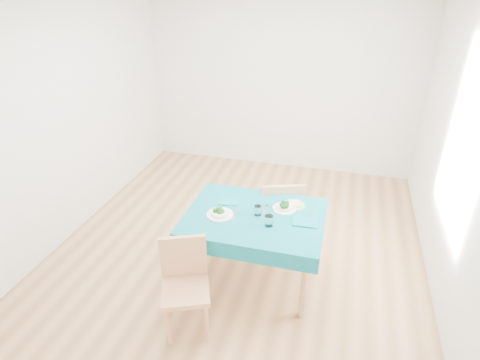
% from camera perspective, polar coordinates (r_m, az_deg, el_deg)
% --- Properties ---
extents(room_shell, '(4.02, 4.52, 2.73)m').
position_cam_1_polar(room_shell, '(3.98, 0.00, 6.35)').
color(room_shell, olive).
rests_on(room_shell, ground).
extents(table, '(1.29, 0.98, 0.76)m').
position_cam_1_polar(table, '(3.99, 2.04, -9.60)').
color(table, '#095C68').
rests_on(table, ground).
extents(chair_near, '(0.53, 0.55, 0.98)m').
position_cam_1_polar(chair_near, '(3.46, -7.85, -14.53)').
color(chair_near, tan).
rests_on(chair_near, ground).
extents(chair_far, '(0.62, 0.64, 1.17)m').
position_cam_1_polar(chair_far, '(4.42, 5.62, -2.47)').
color(chair_far, tan).
rests_on(chair_far, ground).
extents(bowl_near, '(0.25, 0.25, 0.08)m').
position_cam_1_polar(bowl_near, '(3.76, -2.88, -4.51)').
color(bowl_near, white).
rests_on(bowl_near, table).
extents(bowl_far, '(0.23, 0.23, 0.07)m').
position_cam_1_polar(bowl_far, '(3.87, 6.34, -3.68)').
color(bowl_far, white).
rests_on(bowl_far, table).
extents(fork_near, '(0.06, 0.20, 0.00)m').
position_cam_1_polar(fork_near, '(3.77, -3.80, -5.09)').
color(fork_near, silver).
rests_on(fork_near, table).
extents(knife_near, '(0.02, 0.22, 0.00)m').
position_cam_1_polar(knife_near, '(3.75, -0.88, -5.19)').
color(knife_near, silver).
rests_on(knife_near, table).
extents(fork_far, '(0.05, 0.17, 0.00)m').
position_cam_1_polar(fork_far, '(3.87, 3.40, -4.15)').
color(fork_far, silver).
rests_on(fork_far, table).
extents(knife_far, '(0.03, 0.23, 0.00)m').
position_cam_1_polar(knife_far, '(3.80, 10.41, -5.30)').
color(knife_far, silver).
rests_on(knife_far, table).
extents(napkin_near, '(0.20, 0.15, 0.01)m').
position_cam_1_polar(napkin_near, '(3.97, -1.73, -3.13)').
color(napkin_near, '#0D6773').
rests_on(napkin_near, table).
extents(napkin_far, '(0.23, 0.17, 0.01)m').
position_cam_1_polar(napkin_far, '(3.71, 9.19, -5.94)').
color(napkin_far, '#0D6773').
rests_on(napkin_far, table).
extents(tumbler_center, '(0.07, 0.07, 0.09)m').
position_cam_1_polar(tumbler_center, '(3.76, 2.55, -4.34)').
color(tumbler_center, white).
rests_on(tumbler_center, table).
extents(tumbler_side, '(0.08, 0.08, 0.10)m').
position_cam_1_polar(tumbler_side, '(3.62, 4.13, -5.78)').
color(tumbler_side, white).
rests_on(tumbler_side, table).
extents(side_plate, '(0.21, 0.21, 0.01)m').
position_cam_1_polar(side_plate, '(3.96, 7.67, -3.52)').
color(side_plate, '#91BF5D').
rests_on(side_plate, table).
extents(bread_slice, '(0.14, 0.14, 0.02)m').
position_cam_1_polar(bread_slice, '(3.95, 7.68, -3.36)').
color(bread_slice, beige).
rests_on(bread_slice, side_plate).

